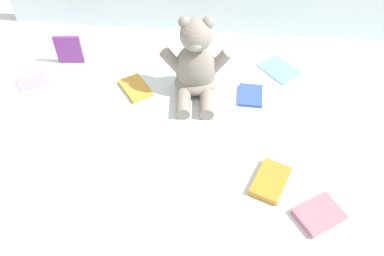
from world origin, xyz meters
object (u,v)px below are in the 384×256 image
at_px(book_case_4, 69,50).
at_px(book_case_6, 271,181).
at_px(book_case_7, 319,214).
at_px(teddy_bear, 196,67).
at_px(book_case_2, 251,95).
at_px(book_case_3, 136,88).
at_px(book_case_5, 33,81).
at_px(book_case_1, 279,69).

relative_size(book_case_4, book_case_6, 0.88).
bearing_deg(book_case_7, teddy_bear, 4.67).
bearing_deg(book_case_2, book_case_3, 2.00).
bearing_deg(book_case_4, book_case_6, -38.82).
bearing_deg(book_case_3, book_case_2, -36.16).
relative_size(book_case_3, book_case_5, 1.17).
xyz_separation_m(book_case_5, book_case_6, (0.77, -0.33, 0.01)).
xyz_separation_m(book_case_2, book_case_3, (-0.37, -0.00, 0.00)).
distance_m(teddy_bear, book_case_2, 0.20).
distance_m(book_case_4, book_case_6, 0.80).
relative_size(book_case_1, book_case_2, 1.31).
xyz_separation_m(teddy_bear, book_case_4, (-0.44, 0.10, -0.05)).
bearing_deg(book_case_5, book_case_3, -125.16).
xyz_separation_m(book_case_2, book_case_6, (0.05, -0.33, 0.00)).
bearing_deg(book_case_3, book_case_1, -19.46).
height_order(teddy_bear, book_case_7, teddy_bear).
distance_m(book_case_3, book_case_6, 0.53).
bearing_deg(book_case_1, book_case_6, 41.98).
distance_m(teddy_bear, book_case_7, 0.56).
height_order(book_case_1, book_case_3, book_case_3).
height_order(book_case_4, book_case_5, book_case_4).
bearing_deg(book_case_4, book_case_3, -30.62).
bearing_deg(teddy_bear, book_case_2, -8.09).
relative_size(book_case_1, book_case_3, 1.12).
relative_size(book_case_3, book_case_7, 1.03).
bearing_deg(book_case_3, book_case_6, -73.92).
height_order(teddy_bear, book_case_5, teddy_bear).
xyz_separation_m(teddy_bear, book_case_1, (0.27, 0.13, -0.10)).
distance_m(book_case_1, book_case_4, 0.71).
bearing_deg(book_case_4, book_case_1, -3.26).
xyz_separation_m(book_case_1, book_case_2, (-0.10, -0.14, 0.00)).
bearing_deg(teddy_bear, book_case_6, -59.91).
bearing_deg(book_case_2, book_case_7, 114.05).
relative_size(teddy_bear, book_case_2, 2.73).
xyz_separation_m(book_case_1, book_case_6, (-0.04, -0.47, 0.01)).
bearing_deg(book_case_3, book_case_4, 118.42).
relative_size(book_case_3, book_case_4, 1.07).
bearing_deg(book_case_2, book_case_6, 100.99).
distance_m(book_case_1, book_case_2, 0.17).
relative_size(book_case_1, book_case_7, 1.15).
bearing_deg(book_case_7, book_case_4, 21.69).
xyz_separation_m(book_case_3, book_case_4, (-0.25, 0.12, 0.05)).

